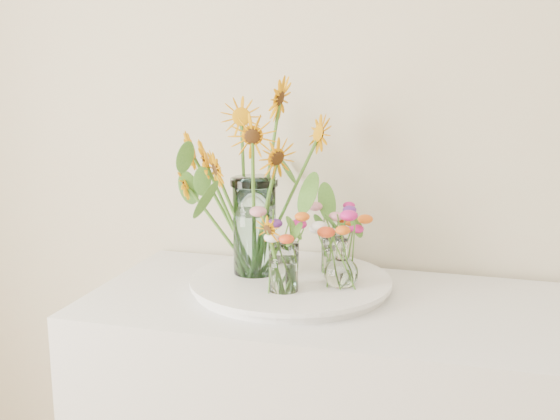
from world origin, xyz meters
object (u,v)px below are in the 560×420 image
object	(u,v)px
tray	(291,285)
small_vase_a	(284,268)
small_vase_b	(341,263)
mason_jar	(254,227)
small_vase_c	(332,254)

from	to	relation	value
tray	small_vase_a	bearing A→B (deg)	-84.75
small_vase_a	small_vase_b	world-z (taller)	small_vase_b
small_vase_a	tray	bearing A→B (deg)	95.25
small_vase_b	mason_jar	bearing A→B (deg)	170.24
small_vase_a	small_vase_c	xyz separation A→B (m)	(0.08, 0.19, -0.01)
mason_jar	small_vase_c	size ratio (longest dim) A/B	2.53
mason_jar	tray	bearing A→B (deg)	-11.54
small_vase_b	tray	bearing A→B (deg)	171.64
mason_jar	small_vase_c	bearing A→B (deg)	19.44
mason_jar	small_vase_b	distance (m)	0.25
mason_jar	small_vase_a	size ratio (longest dim) A/B	2.09
tray	mason_jar	distance (m)	0.18
tray	small_vase_b	bearing A→B (deg)	-8.36
mason_jar	small_vase_b	size ratio (longest dim) A/B	2.07
tray	small_vase_c	size ratio (longest dim) A/B	4.81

